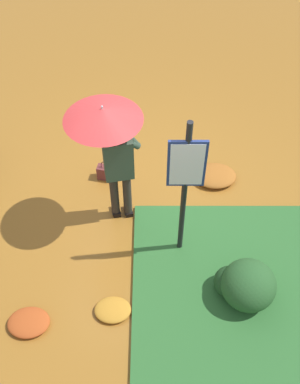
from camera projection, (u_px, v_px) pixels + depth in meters
name	position (u px, v px, depth m)	size (l,w,h in m)	color
ground_plane	(138.00, 198.00, 7.06)	(18.00, 18.00, 0.00)	#9E6623
person_with_umbrella	(110.00, 137.00, 5.68)	(0.96, 0.96, 2.04)	#2D2823
info_sign_post	(185.00, 179.00, 5.37)	(0.44, 0.07, 2.30)	black
handbag	(107.00, 172.00, 7.24)	(0.32, 0.20, 0.37)	brown
shrub_cluster	(245.00, 284.00, 5.77)	(0.76, 0.69, 0.62)	#285628
leaf_pile_near_person	(215.00, 176.00, 7.26)	(0.67, 0.54, 0.15)	#A86023
leaf_pile_by_bench	(113.00, 310.00, 5.81)	(0.46, 0.37, 0.10)	#C68428
leaf_pile_far_path	(29.00, 322.00, 5.69)	(0.52, 0.42, 0.12)	#B74C1E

